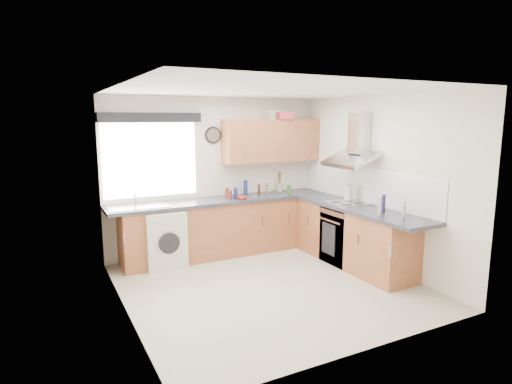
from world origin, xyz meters
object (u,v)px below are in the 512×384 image
extractor_hood (355,146)px  oven (346,235)px  upper_cabinets (272,141)px  washing_machine (164,238)px

extractor_hood → oven: bearing=180.0°
upper_cabinets → washing_machine: upper_cabinets is taller
oven → extractor_hood: size_ratio=1.09×
extractor_hood → washing_machine: (-2.60, 1.10, -1.35)m
upper_cabinets → extractor_hood: bearing=-63.9°
extractor_hood → upper_cabinets: (-0.65, 1.33, 0.03)m
extractor_hood → washing_machine: extractor_hood is taller
upper_cabinets → washing_machine: bearing=-173.4°
extractor_hood → upper_cabinets: upper_cabinets is taller
oven → upper_cabinets: 1.99m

